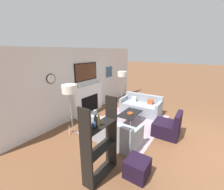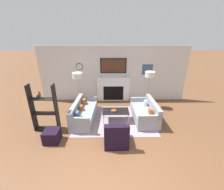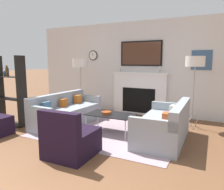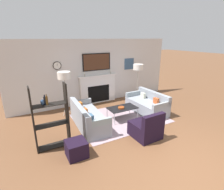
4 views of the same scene
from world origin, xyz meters
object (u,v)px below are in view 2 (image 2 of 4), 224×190
at_px(shelf_unit, 44,109).
at_px(floor_lamp_right, 150,75).
at_px(couch_right, 145,113).
at_px(armchair, 116,136).
at_px(ottoman, 52,136).
at_px(couch_left, 84,113).
at_px(coffee_table, 116,111).
at_px(floor_lamp_left, 77,76).
at_px(decorative_bowl, 114,111).

bearing_deg(shelf_unit, floor_lamp_right, 23.98).
relative_size(couch_right, armchair, 2.06).
bearing_deg(ottoman, couch_right, 21.74).
bearing_deg(couch_left, armchair, -49.05).
xyz_separation_m(coffee_table, ottoman, (-2.05, -1.22, -0.19)).
relative_size(couch_right, coffee_table, 1.65).
bearing_deg(floor_lamp_left, ottoman, -99.81).
height_order(couch_right, floor_lamp_right, floor_lamp_right).
distance_m(couch_right, shelf_unit, 3.72).
bearing_deg(couch_right, floor_lamp_right, 72.51).
height_order(coffee_table, shelf_unit, shelf_unit).
relative_size(couch_right, floor_lamp_left, 1.02).
bearing_deg(couch_right, shelf_unit, -170.38).
distance_m(couch_left, armchair, 1.87).
height_order(floor_lamp_left, ottoman, floor_lamp_left).
distance_m(decorative_bowl, ottoman, 2.32).
xyz_separation_m(couch_left, shelf_unit, (-1.20, -0.62, 0.53)).
xyz_separation_m(armchair, shelf_unit, (-2.43, 0.80, 0.54)).
height_order(floor_lamp_right, ottoman, floor_lamp_right).
height_order(floor_lamp_left, floor_lamp_right, floor_lamp_right).
distance_m(armchair, floor_lamp_left, 3.26).
bearing_deg(coffee_table, floor_lamp_right, 38.70).
bearing_deg(decorative_bowl, floor_lamp_left, 140.84).
height_order(couch_left, couch_right, couch_right).
bearing_deg(shelf_unit, armchair, -18.19).
bearing_deg(couch_left, floor_lamp_right, 22.57).
xyz_separation_m(floor_lamp_left, ottoman, (-0.42, -2.45, -1.28)).
relative_size(decorative_bowl, shelf_unit, 0.13).
bearing_deg(decorative_bowl, floor_lamp_right, 38.18).
height_order(coffee_table, decorative_bowl, decorative_bowl).
height_order(floor_lamp_right, shelf_unit, shelf_unit).
relative_size(armchair, floor_lamp_right, 0.48).
xyz_separation_m(decorative_bowl, floor_lamp_right, (1.61, 1.27, 1.07)).
relative_size(couch_left, ottoman, 4.02).
relative_size(coffee_table, floor_lamp_left, 0.62).
distance_m(couch_right, ottoman, 3.47).
height_order(coffee_table, floor_lamp_left, floor_lamp_left).
bearing_deg(ottoman, floor_lamp_right, 34.30).
relative_size(shelf_unit, ottoman, 3.55).
bearing_deg(couch_left, floor_lamp_left, 107.54).
height_order(couch_right, decorative_bowl, couch_right).
relative_size(couch_right, decorative_bowl, 7.62).
distance_m(decorative_bowl, floor_lamp_left, 2.25).
height_order(decorative_bowl, ottoman, decorative_bowl).
bearing_deg(decorative_bowl, ottoman, -149.15).
xyz_separation_m(armchair, floor_lamp_left, (-1.59, 2.58, 1.21)).
bearing_deg(ottoman, floor_lamp_left, 80.19).
bearing_deg(coffee_table, armchair, -91.53).
relative_size(couch_left, armchair, 2.35).
xyz_separation_m(couch_left, floor_lamp_left, (-0.37, 1.16, 1.20)).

